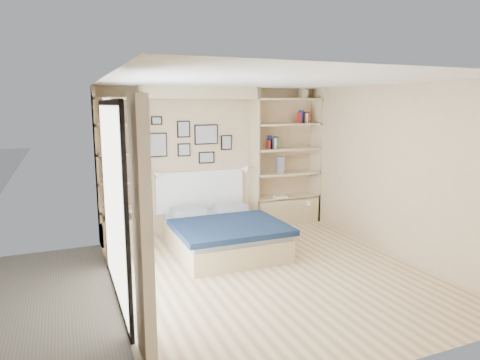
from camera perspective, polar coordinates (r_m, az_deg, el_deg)
name	(u,v)px	position (r m, az deg, el deg)	size (l,w,h in m)	color
ground	(271,273)	(5.84, 4.15, -12.23)	(4.50, 4.50, 0.00)	#DEC589
room_shell	(207,177)	(6.76, -4.49, 0.36)	(4.50, 4.50, 4.50)	tan
bed	(222,233)	(6.63, -2.37, -7.06)	(1.58, 2.09, 1.07)	tan
photo_gallery	(189,141)	(7.34, -6.76, 5.24)	(1.48, 0.02, 0.82)	black
reading_lamps	(202,171)	(7.23, -5.03, 1.18)	(1.92, 0.12, 0.15)	silver
shelf_decor	(272,134)	(7.74, 4.35, 6.09)	(3.47, 0.23, 2.03)	#A51E1E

